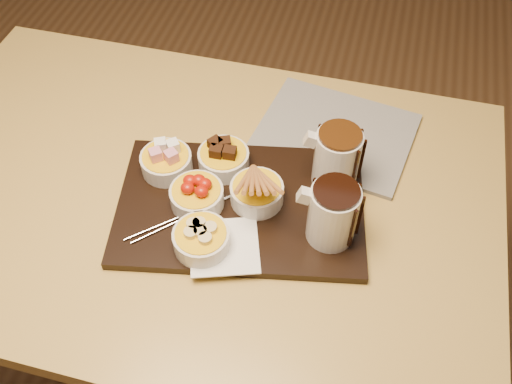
% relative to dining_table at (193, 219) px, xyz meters
% --- Properties ---
extents(ground, '(5.00, 5.00, 0.00)m').
position_rel_dining_table_xyz_m(ground, '(0.00, 0.00, -0.65)').
color(ground, brown).
rests_on(ground, ground).
extents(dining_table, '(1.20, 0.80, 0.75)m').
position_rel_dining_table_xyz_m(dining_table, '(0.00, 0.00, 0.00)').
color(dining_table, '#B99744').
rests_on(dining_table, ground).
extents(serving_board, '(0.51, 0.38, 0.02)m').
position_rel_dining_table_xyz_m(serving_board, '(0.11, -0.02, 0.11)').
color(serving_board, black).
rests_on(serving_board, dining_table).
extents(napkin, '(0.15, 0.15, 0.00)m').
position_rel_dining_table_xyz_m(napkin, '(0.11, -0.12, 0.12)').
color(napkin, white).
rests_on(napkin, serving_board).
extents(bowl_marshmallows, '(0.10, 0.10, 0.04)m').
position_rel_dining_table_xyz_m(bowl_marshmallows, '(-0.05, 0.02, 0.14)').
color(bowl_marshmallows, beige).
rests_on(bowl_marshmallows, serving_board).
extents(bowl_cake, '(0.10, 0.10, 0.04)m').
position_rel_dining_table_xyz_m(bowl_cake, '(0.05, 0.06, 0.14)').
color(bowl_cake, beige).
rests_on(bowl_cake, serving_board).
extents(bowl_strawberries, '(0.10, 0.10, 0.04)m').
position_rel_dining_table_xyz_m(bowl_strawberries, '(0.03, -0.04, 0.14)').
color(bowl_strawberries, beige).
rests_on(bowl_strawberries, serving_board).
extents(bowl_biscotti, '(0.10, 0.10, 0.04)m').
position_rel_dining_table_xyz_m(bowl_biscotti, '(0.14, -0.01, 0.14)').
color(bowl_biscotti, beige).
rests_on(bowl_biscotti, serving_board).
extents(bowl_bananas, '(0.10, 0.10, 0.04)m').
position_rel_dining_table_xyz_m(bowl_bananas, '(0.07, -0.13, 0.14)').
color(bowl_bananas, beige).
rests_on(bowl_bananas, serving_board).
extents(pitcher_dark_chocolate, '(0.10, 0.10, 0.12)m').
position_rel_dining_table_xyz_m(pitcher_dark_chocolate, '(0.28, -0.05, 0.18)').
color(pitcher_dark_chocolate, silver).
rests_on(pitcher_dark_chocolate, serving_board).
extents(pitcher_milk_chocolate, '(0.10, 0.10, 0.12)m').
position_rel_dining_table_xyz_m(pitcher_milk_chocolate, '(0.27, 0.08, 0.18)').
color(pitcher_milk_chocolate, silver).
rests_on(pitcher_milk_chocolate, serving_board).
extents(fondue_skewers, '(0.20, 0.21, 0.01)m').
position_rel_dining_table_xyz_m(fondue_skewers, '(0.03, -0.07, 0.12)').
color(fondue_skewers, silver).
rests_on(fondue_skewers, serving_board).
extents(newspaper, '(0.35, 0.30, 0.01)m').
position_rel_dining_table_xyz_m(newspaper, '(0.25, 0.22, 0.10)').
color(newspaper, beige).
rests_on(newspaper, dining_table).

